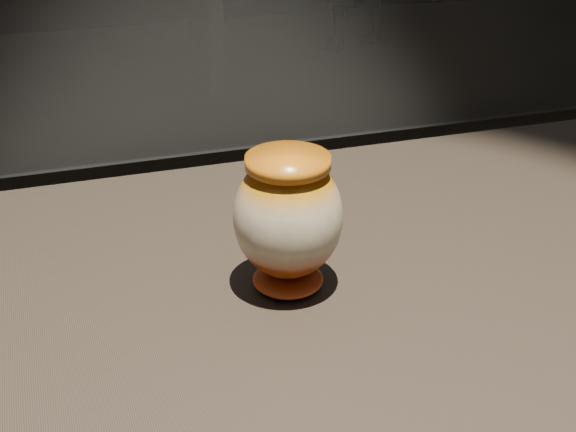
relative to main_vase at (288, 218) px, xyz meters
name	(u,v)px	position (x,y,z in m)	size (l,w,h in m)	color
main_vase	(288,218)	(0.00, 0.00, 0.00)	(0.15, 0.15, 0.15)	maroon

